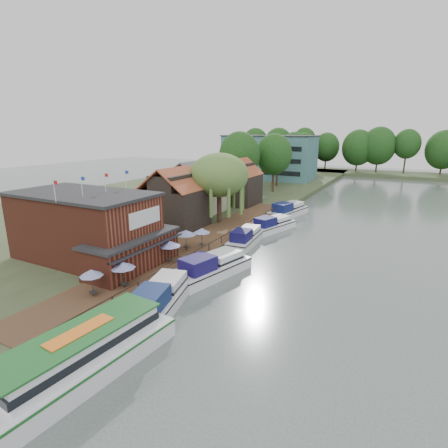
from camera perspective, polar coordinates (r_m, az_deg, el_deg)
The scene contains 28 objects.
ground at distance 32.75m, azimuth -0.54°, elevation -11.20°, with size 260.00×260.00×0.00m, color #495450.
land_bank at distance 76.37m, azimuth -7.90°, elevation 4.31°, with size 50.00×140.00×1.00m, color #384728.
quay_deck at distance 44.14m, azimuth -3.51°, elevation -2.73°, with size 6.00×50.00×0.10m, color #47301E.
quay_rail at distance 43.14m, azimuth -0.11°, elevation -2.49°, with size 0.20×49.00×1.00m, color black, non-canonical shape.
pub at distance 38.70m, azimuth -19.86°, elevation -0.61°, with size 20.00×11.00×7.30m, color maroon, non-canonical shape.
hotel_block at distance 102.64m, azimuth 7.39°, elevation 10.78°, with size 25.40×12.40×12.30m, color #38666B, non-canonical shape.
cottage_a at distance 50.13m, azimuth -8.07°, elevation 4.25°, with size 8.60×7.60×8.50m, color black, non-canonical shape.
cottage_b at distance 59.94m, azimuth -4.81°, elevation 6.09°, with size 9.60×8.60×8.50m, color beige, non-canonical shape.
cottage_c at distance 65.81m, azimuth 2.41°, elevation 6.93°, with size 7.60×7.60×8.50m, color black, non-canonical shape.
willow at distance 51.76m, azimuth -0.79°, elevation 5.82°, with size 8.60×8.60×10.43m, color #476B2D, non-canonical shape.
umbrella_0 at distance 31.21m, azimuth -20.72°, elevation -8.99°, with size 1.96×1.96×2.38m, color navy, non-canonical shape.
umbrella_1 at distance 32.04m, azimuth -16.11°, elevation -7.96°, with size 2.23×2.23×2.38m, color navy, non-canonical shape.
umbrella_2 at distance 36.81m, azimuth -8.85°, elevation -4.51°, with size 2.36×2.36×2.38m, color #1B2299, non-canonical shape.
umbrella_3 at distance 40.44m, azimuth -6.21°, elevation -2.62°, with size 2.43×2.43×2.38m, color navy, non-canonical shape.
umbrella_4 at distance 41.07m, azimuth -3.62°, elevation -2.28°, with size 1.96×1.96×2.38m, color #1B3399, non-canonical shape.
cruiser_0 at distance 30.13m, azimuth -10.33°, elevation -11.20°, with size 3.38×10.46×2.56m, color silver, non-canonical shape.
cruiser_1 at distance 35.82m, azimuth -1.91°, elevation -6.58°, with size 3.43×10.58×2.59m, color white, non-canonical shape.
cruiser_2 at distance 45.89m, azimuth 3.59°, elevation -1.88°, with size 3.12×9.66×2.33m, color silver, non-canonical shape.
cruiser_3 at distance 52.51m, azimuth 7.97°, elevation 0.17°, with size 3.11×9.64×2.33m, color white, non-canonical shape.
cruiser_4 at distance 61.98m, azimuth 10.45°, elevation 2.48°, with size 3.45×10.65×2.61m, color silver, non-canonical shape.
tour_boat at distance 23.62m, azimuth -23.57°, elevation -19.56°, with size 3.98×14.11×3.08m, color silver, non-canonical shape.
swan at distance 26.32m, azimuth -25.48°, elevation -19.39°, with size 0.44×0.44×0.44m, color white.
bank_tree_0 at distance 74.60m, azimuth 2.54°, elevation 9.78°, with size 8.59×8.59×13.41m, color #143811, non-canonical shape.
bank_tree_1 at distance 79.82m, azimuth 8.10°, elevation 9.82°, with size 7.93×7.93×12.96m, color #143811, non-canonical shape.
bank_tree_2 at distance 89.32m, azimuth 8.71°, elevation 10.20°, with size 6.07×6.07×12.55m, color #143811, non-canonical shape.
bank_tree_3 at distance 110.59m, azimuth 11.30°, elevation 11.15°, with size 7.63×7.63×13.21m, color #143811, non-canonical shape.
bank_tree_4 at distance 115.79m, azimuth 12.87°, elevation 11.16°, with size 6.45×6.45×12.97m, color #143811, non-canonical shape.
bank_tree_5 at distance 122.99m, azimuth 12.59°, elevation 10.99°, with size 7.57×7.57×11.31m, color #143811, non-canonical shape.
Camera 1 is at (14.01, -25.84, 14.45)m, focal length 28.00 mm.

